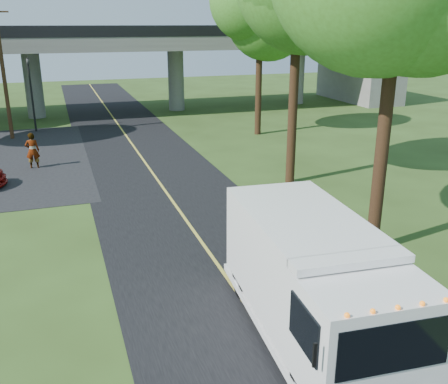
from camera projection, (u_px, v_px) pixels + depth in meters
name	position (u px, v px, depth m)	size (l,w,h in m)	color
ground	(234.00, 288.00, 14.94)	(120.00, 120.00, 0.00)	#2D4318
road	(163.00, 188.00, 23.90)	(7.00, 90.00, 0.02)	black
lane_line	(163.00, 188.00, 23.89)	(0.12, 90.00, 0.01)	gold
overpass	(106.00, 60.00, 42.15)	(54.00, 10.00, 7.30)	slate
traffic_signal	(31.00, 87.00, 35.39)	(0.18, 0.22, 5.20)	black
utility_pole	(3.00, 70.00, 32.69)	(1.60, 0.26, 9.00)	#472D19
tree_right_far	(264.00, 10.00, 32.84)	(5.77, 5.67, 10.99)	#382314
step_van	(313.00, 278.00, 12.15)	(3.16, 7.40, 3.03)	white
pedestrian	(32.00, 151.00, 26.96)	(0.72, 0.47, 1.97)	gray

